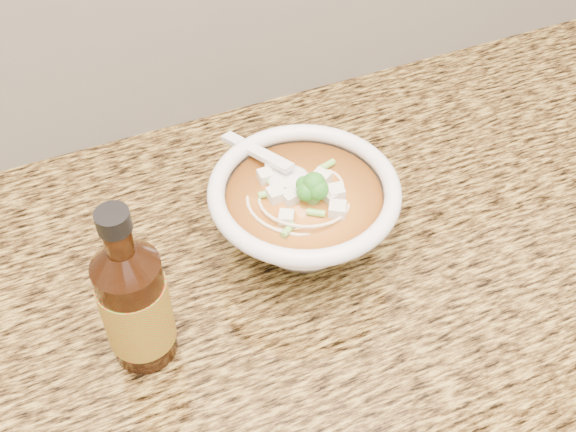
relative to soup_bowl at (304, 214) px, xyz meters
name	(u,v)px	position (x,y,z in m)	size (l,w,h in m)	color
counter_slab	(235,298)	(-0.10, -0.03, -0.07)	(4.00, 0.68, 0.04)	olive
soup_bowl	(304,214)	(0.00, 0.00, 0.00)	(0.22, 0.24, 0.12)	white
hot_sauce_bottle	(135,303)	(-0.21, -0.07, 0.03)	(0.08, 0.08, 0.21)	#3B1908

